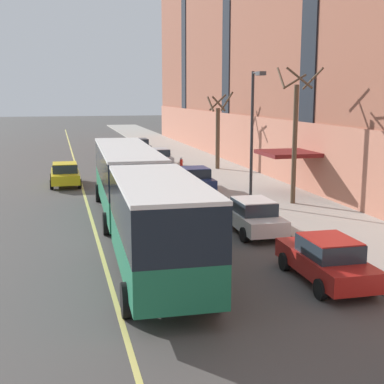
{
  "coord_description": "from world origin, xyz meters",
  "views": [
    {
      "loc": [
        -2.8,
        -22.51,
        6.16
      ],
      "look_at": [
        2.99,
        0.37,
        1.8
      ],
      "focal_mm": 50.0,
      "sensor_mm": 36.0,
      "label": 1
    }
  ],
  "objects_px": {
    "parked_car_silver_0": "(159,157)",
    "parked_car_white_1": "(252,216)",
    "street_tree_mid_block": "(295,133)",
    "city_bus": "(136,191)",
    "street_lamp": "(254,125)",
    "parked_car_red_3": "(326,260)",
    "street_tree_far_uptown": "(218,130)",
    "parked_car_darkgray_4": "(139,146)",
    "taxi_cab": "(65,174)",
    "fire_hydrant": "(181,162)",
    "parked_car_navy_5": "(194,179)"
  },
  "relations": [
    {
      "from": "street_tree_mid_block",
      "to": "parked_car_darkgray_4",
      "type": "bearing_deg",
      "value": 98.46
    },
    {
      "from": "parked_car_silver_0",
      "to": "fire_hydrant",
      "type": "bearing_deg",
      "value": -35.73
    },
    {
      "from": "parked_car_red_3",
      "to": "fire_hydrant",
      "type": "relative_size",
      "value": 6.27
    },
    {
      "from": "parked_car_navy_5",
      "to": "taxi_cab",
      "type": "distance_m",
      "value": 9.04
    },
    {
      "from": "street_tree_mid_block",
      "to": "fire_hydrant",
      "type": "distance_m",
      "value": 17.22
    },
    {
      "from": "street_tree_far_uptown",
      "to": "fire_hydrant",
      "type": "height_order",
      "value": "street_tree_far_uptown"
    },
    {
      "from": "parked_car_red_3",
      "to": "street_lamp",
      "type": "distance_m",
      "value": 12.34
    },
    {
      "from": "parked_car_white_1",
      "to": "street_tree_mid_block",
      "type": "height_order",
      "value": "street_tree_mid_block"
    },
    {
      "from": "parked_car_silver_0",
      "to": "fire_hydrant",
      "type": "xyz_separation_m",
      "value": [
        1.68,
        -1.21,
        -0.29
      ]
    },
    {
      "from": "parked_car_red_3",
      "to": "parked_car_darkgray_4",
      "type": "relative_size",
      "value": 0.98
    },
    {
      "from": "parked_car_red_3",
      "to": "parked_car_white_1",
      "type": "bearing_deg",
      "value": 90.91
    },
    {
      "from": "parked_car_red_3",
      "to": "street_tree_mid_block",
      "type": "height_order",
      "value": "street_tree_mid_block"
    },
    {
      "from": "parked_car_silver_0",
      "to": "street_tree_far_uptown",
      "type": "bearing_deg",
      "value": -39.33
    },
    {
      "from": "street_lamp",
      "to": "street_tree_far_uptown",
      "type": "bearing_deg",
      "value": 80.43
    },
    {
      "from": "parked_car_navy_5",
      "to": "fire_hydrant",
      "type": "relative_size",
      "value": 5.98
    },
    {
      "from": "parked_car_silver_0",
      "to": "parked_car_darkgray_4",
      "type": "relative_size",
      "value": 0.96
    },
    {
      "from": "parked_car_navy_5",
      "to": "fire_hydrant",
      "type": "distance_m",
      "value": 11.12
    },
    {
      "from": "parked_car_white_1",
      "to": "street_lamp",
      "type": "relative_size",
      "value": 0.65
    },
    {
      "from": "parked_car_darkgray_4",
      "to": "taxi_cab",
      "type": "bearing_deg",
      "value": -113.12
    },
    {
      "from": "street_lamp",
      "to": "parked_car_darkgray_4",
      "type": "bearing_deg",
      "value": 93.68
    },
    {
      "from": "parked_car_navy_5",
      "to": "taxi_cab",
      "type": "height_order",
      "value": "same"
    },
    {
      "from": "parked_car_red_3",
      "to": "street_tree_far_uptown",
      "type": "distance_m",
      "value": 26.48
    },
    {
      "from": "parked_car_darkgray_4",
      "to": "street_lamp",
      "type": "height_order",
      "value": "street_lamp"
    },
    {
      "from": "parked_car_silver_0",
      "to": "street_lamp",
      "type": "bearing_deg",
      "value": -84.3
    },
    {
      "from": "taxi_cab",
      "to": "parked_car_silver_0",
      "type": "bearing_deg",
      "value": 44.82
    },
    {
      "from": "fire_hydrant",
      "to": "taxi_cab",
      "type": "bearing_deg",
      "value": -145.2
    },
    {
      "from": "street_lamp",
      "to": "city_bus",
      "type": "bearing_deg",
      "value": -147.62
    },
    {
      "from": "street_tree_far_uptown",
      "to": "taxi_cab",
      "type": "bearing_deg",
      "value": -159.86
    },
    {
      "from": "taxi_cab",
      "to": "city_bus",
      "type": "bearing_deg",
      "value": -79.13
    },
    {
      "from": "parked_car_navy_5",
      "to": "taxi_cab",
      "type": "xyz_separation_m",
      "value": [
        -7.96,
        4.28,
        0.0
      ]
    },
    {
      "from": "parked_car_white_1",
      "to": "fire_hydrant",
      "type": "distance_m",
      "value": 21.71
    },
    {
      "from": "parked_car_white_1",
      "to": "parked_car_navy_5",
      "type": "height_order",
      "value": "same"
    },
    {
      "from": "street_lamp",
      "to": "fire_hydrant",
      "type": "height_order",
      "value": "street_lamp"
    },
    {
      "from": "city_bus",
      "to": "street_tree_mid_block",
      "type": "bearing_deg",
      "value": 25.16
    },
    {
      "from": "parked_car_silver_0",
      "to": "fire_hydrant",
      "type": "distance_m",
      "value": 2.09
    },
    {
      "from": "city_bus",
      "to": "taxi_cab",
      "type": "relative_size",
      "value": 4.47
    },
    {
      "from": "parked_car_silver_0",
      "to": "parked_car_darkgray_4",
      "type": "distance_m",
      "value": 10.62
    },
    {
      "from": "parked_car_red_3",
      "to": "parked_car_navy_5",
      "type": "height_order",
      "value": "same"
    },
    {
      "from": "city_bus",
      "to": "parked_car_darkgray_4",
      "type": "distance_m",
      "value": 33.33
    },
    {
      "from": "parked_car_navy_5",
      "to": "street_tree_mid_block",
      "type": "height_order",
      "value": "street_tree_mid_block"
    },
    {
      "from": "parked_car_darkgray_4",
      "to": "street_tree_far_uptown",
      "type": "distance_m",
      "value": 14.91
    },
    {
      "from": "taxi_cab",
      "to": "street_tree_far_uptown",
      "type": "xyz_separation_m",
      "value": [
        12.18,
        4.46,
        2.45
      ]
    },
    {
      "from": "parked_car_red_3",
      "to": "parked_car_darkgray_4",
      "type": "height_order",
      "value": "same"
    },
    {
      "from": "street_tree_mid_block",
      "to": "city_bus",
      "type": "bearing_deg",
      "value": -154.84
    },
    {
      "from": "parked_car_white_1",
      "to": "parked_car_red_3",
      "type": "height_order",
      "value": "same"
    },
    {
      "from": "parked_car_darkgray_4",
      "to": "fire_hydrant",
      "type": "distance_m",
      "value": 11.96
    },
    {
      "from": "parked_car_silver_0",
      "to": "parked_car_white_1",
      "type": "height_order",
      "value": "same"
    },
    {
      "from": "street_tree_far_uptown",
      "to": "street_lamp",
      "type": "height_order",
      "value": "street_lamp"
    },
    {
      "from": "fire_hydrant",
      "to": "city_bus",
      "type": "bearing_deg",
      "value": -108.09
    },
    {
      "from": "city_bus",
      "to": "parked_car_silver_0",
      "type": "relative_size",
      "value": 4.6
    }
  ]
}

